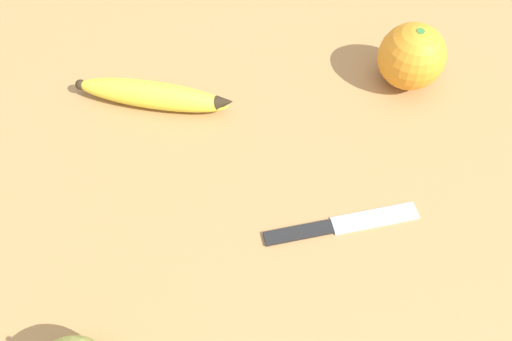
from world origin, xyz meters
name	(u,v)px	position (x,y,z in m)	size (l,w,h in m)	color
ground_plane	(228,235)	(0.00, 0.00, 0.00)	(3.00, 3.00, 0.00)	#A87A47
banana	(154,95)	(0.18, 0.11, 0.02)	(0.06, 0.21, 0.04)	yellow
orange	(411,56)	(0.24, -0.22, 0.04)	(0.09, 0.09, 0.09)	orange
paring_knife	(336,225)	(0.02, -0.12, 0.00)	(0.06, 0.18, 0.01)	silver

